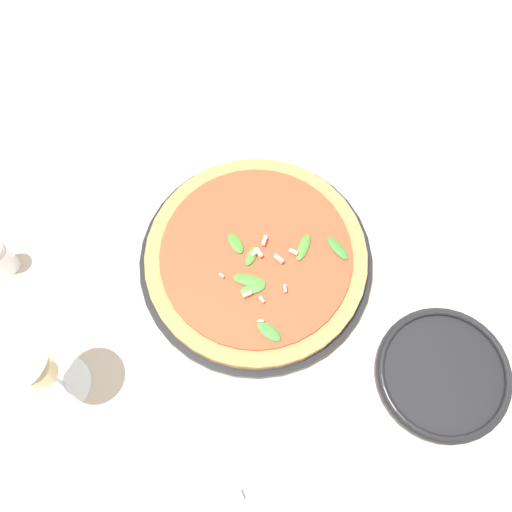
# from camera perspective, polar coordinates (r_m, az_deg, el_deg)

# --- Properties ---
(ground_plane) EXTENTS (6.00, 6.00, 0.00)m
(ground_plane) POSITION_cam_1_polar(r_m,az_deg,el_deg) (0.86, -0.22, -1.81)
(ground_plane) COLOR beige
(pizza_arugula_main) EXTENTS (0.34, 0.34, 0.05)m
(pizza_arugula_main) POSITION_cam_1_polar(r_m,az_deg,el_deg) (0.85, 0.01, -0.33)
(pizza_arugula_main) COLOR black
(pizza_arugula_main) RESTS_ON ground_plane
(wine_glass) EXTENTS (0.08, 0.08, 0.18)m
(wine_glass) POSITION_cam_1_polar(r_m,az_deg,el_deg) (0.75, -20.71, -9.79)
(wine_glass) COLOR white
(wine_glass) RESTS_ON ground_plane
(side_plate_white) EXTENTS (0.18, 0.18, 0.02)m
(side_plate_white) POSITION_cam_1_polar(r_m,az_deg,el_deg) (0.86, 17.42, -10.65)
(side_plate_white) COLOR black
(side_plate_white) RESTS_ON ground_plane
(shaker_pepper) EXTENTS (0.03, 0.03, 0.07)m
(shaker_pepper) POSITION_cam_1_polar(r_m,az_deg,el_deg) (0.91, -23.13, -0.11)
(shaker_pepper) COLOR silver
(shaker_pepper) RESTS_ON ground_plane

